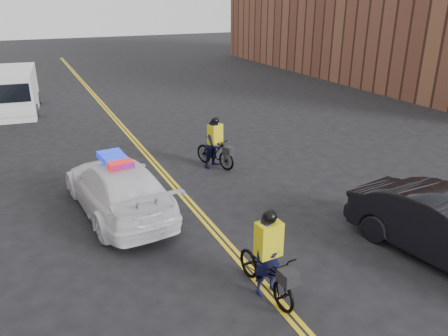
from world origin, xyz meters
name	(u,v)px	position (x,y,z in m)	size (l,w,h in m)	color
ground	(228,246)	(0.00, 0.00, 0.00)	(120.00, 120.00, 0.00)	black
center_line_left	(140,149)	(-0.08, 8.00, 0.01)	(0.10, 60.00, 0.01)	gold
center_line_right	(144,148)	(0.08, 8.00, 0.01)	(0.10, 60.00, 0.01)	gold
police_cruiser	(118,187)	(-1.98, 2.99, 0.75)	(2.57, 5.28, 1.64)	white
cargo_van	(16,92)	(-4.26, 16.50, 1.06)	(2.35, 5.33, 2.17)	silver
cyclist_near	(268,265)	(-0.04, -1.92, 0.65)	(0.79, 1.96, 1.88)	black
cyclist_far	(215,147)	(1.89, 5.02, 0.72)	(1.14, 1.85, 1.82)	black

